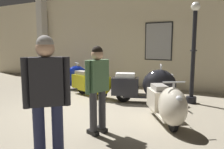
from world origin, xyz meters
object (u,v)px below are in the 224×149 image
Objects in this scene: scooter_2 at (149,86)px; lamppost at (193,54)px; visitor_1 at (98,84)px; scooter_1 at (95,83)px; visitor_0 at (47,94)px; scooter_3 at (168,105)px; scooter_0 at (70,77)px.

scooter_2 is 0.67× the size of lamppost.
lamppost is at bearing 8.64° from scooter_2.
lamppost reaches higher than visitor_1.
scooter_1 is 0.97× the size of visitor_0.
scooter_2 is 1.20× the size of scooter_3.
scooter_0 is 4.28m from visitor_1.
visitor_1 is (-1.12, -3.10, -0.43)m from lamppost.
visitor_0 is at bearing -110.57° from scooter_2.
scooter_0 is at bearing -177.29° from lamppost.
visitor_0 reaches higher than scooter_1.
scooter_1 reaches higher than scooter_3.
scooter_2 is at bearing 177.29° from scooter_3.
visitor_1 is at bearing -41.99° from visitor_0.
visitor_1 is (-0.07, -2.51, 0.44)m from scooter_2.
scooter_1 reaches higher than scooter_0.
visitor_0 reaches higher than visitor_1.
scooter_3 is at bearing -119.00° from visitor_1.
scooter_3 is 0.56× the size of lamppost.
scooter_3 is 2.27m from lamppost.
scooter_1 is 1.11× the size of scooter_3.
lamppost reaches higher than scooter_3.
scooter_1 is 1.72m from scooter_2.
scooter_1 is at bearing 164.05° from scooter_2.
lamppost is at bearing -58.78° from visitor_0.
visitor_0 is at bearing -107.44° from scooter_0.
scooter_0 is at bearing 175.08° from scooter_1.
visitor_1 reaches higher than scooter_3.
scooter_1 is 2.92m from visitor_1.
scooter_2 is 1.05× the size of visitor_0.
lamppost is (2.77, 0.74, 0.91)m from scooter_1.
visitor_0 is at bearing -57.05° from scooter_3.
scooter_0 is at bearing 152.23° from scooter_2.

